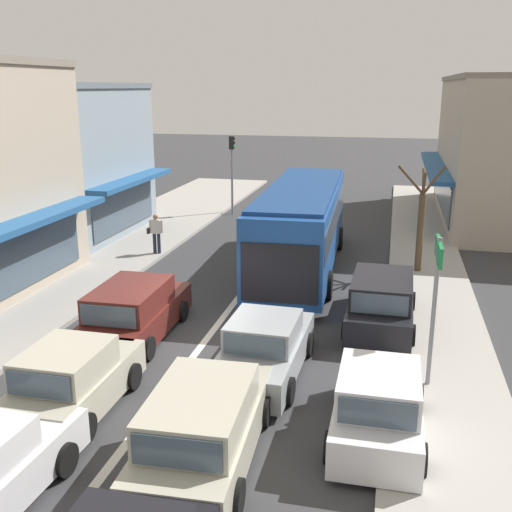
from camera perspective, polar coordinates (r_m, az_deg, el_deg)
ground_plane at (r=16.54m, az=-4.96°, el=-8.19°), size 140.00×140.00×0.00m
lane_centre_line at (r=20.11m, az=-1.47°, el=-3.68°), size 0.20×28.00×0.01m
sidewalk_left at (r=24.33m, az=-15.96°, el=-0.65°), size 5.20×44.00×0.14m
kerb_right at (r=21.45m, az=16.19°, el=-2.90°), size 2.80×44.00×0.12m
shopfront_mid_block at (r=28.94m, az=-18.39°, el=8.53°), size 7.39×7.55×6.88m
city_bus at (r=22.27m, az=4.37°, el=3.24°), size 3.02×10.94×3.23m
sedan_adjacent_lane_lead at (r=14.51m, az=0.81°, el=-8.84°), size 1.98×4.24×1.47m
wagon_queue_gap_filler at (r=16.83m, az=-11.52°, el=-5.29°), size 2.01×4.54×1.58m
wagon_queue_far_back at (r=11.38m, az=-4.97°, el=-15.91°), size 2.08×4.57×1.58m
hatchback_adjacent_lane_trail at (r=13.53m, az=-17.06°, el=-11.30°), size 1.82×3.70×1.54m
parked_hatchback_kerb_front at (r=12.29m, az=11.55°, el=-13.79°), size 1.83×3.71×1.54m
parked_wagon_kerb_second at (r=17.64m, az=11.86°, el=-4.31°), size 2.01×4.54×1.58m
traffic_light_downstreet at (r=32.35m, az=-2.30°, el=8.97°), size 0.33×0.24×4.20m
directional_road_sign at (r=13.69m, az=16.82°, el=-2.05°), size 0.10×1.40×3.60m
street_tree_right at (r=22.66m, az=15.40°, el=3.05°), size 1.67×1.58×4.03m
pedestrian_with_handbag_near at (r=24.63m, az=-9.52°, el=2.35°), size 0.65×0.29×1.63m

